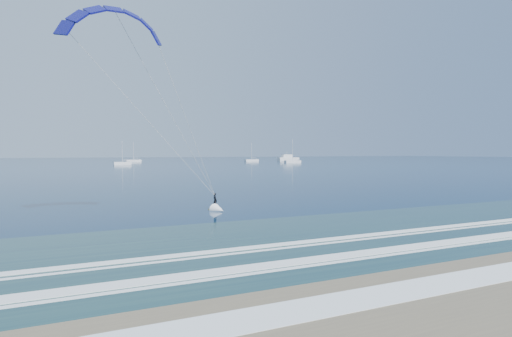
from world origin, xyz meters
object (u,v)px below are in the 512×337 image
Objects in this scene: sailboat_3 at (122,163)px; sailboat_5 at (252,160)px; kitesurfer_rig at (171,114)px; sailboat_4 at (134,161)px; sailboat_6 at (293,161)px; motor_yacht at (288,158)px.

sailboat_5 is at bearing 23.57° from sailboat_3.
sailboat_4 is (42.87, 215.23, -7.82)m from kitesurfer_rig.
sailboat_5 is (62.28, -19.52, 0.00)m from sailboat_4.
kitesurfer_rig is 222.32m from sailboat_5.
sailboat_3 is at bearing 177.69° from sailboat_6.
sailboat_3 is 85.59m from sailboat_5.
motor_yacht is 93.44m from sailboat_4.
motor_yacht is at bearing 22.51° from sailboat_3.
kitesurfer_rig reaches higher than sailboat_4.
sailboat_6 is (109.34, 158.17, -7.81)m from kitesurfer_rig.
sailboat_6 is at bearing -118.68° from motor_yacht.
sailboat_4 is 65.27m from sailboat_5.
sailboat_4 is 87.60m from sailboat_6.
sailboat_3 is (-109.22, -45.26, -0.84)m from motor_yacht.
kitesurfer_rig is 1.66× the size of sailboat_3.
sailboat_5 reaches higher than sailboat_3.
sailboat_6 reaches higher than sailboat_5.
sailboat_5 is 0.93× the size of sailboat_6.
sailboat_5 is at bearing 96.36° from sailboat_6.
sailboat_6 is at bearing -83.64° from sailboat_5.
sailboat_3 is at bearing -156.43° from sailboat_5.
sailboat_5 is (105.15, 195.72, -7.82)m from kitesurfer_rig.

